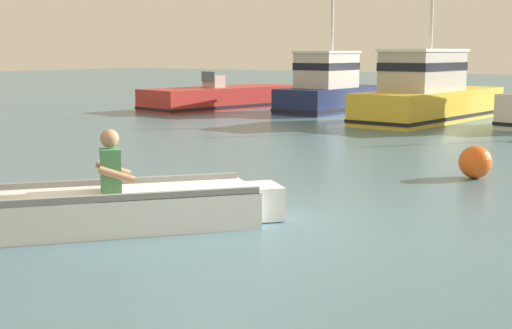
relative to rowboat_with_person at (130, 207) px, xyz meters
The scene contains 6 objects.
ground_plane 1.14m from the rowboat_with_person, 25.77° to the left, with size 120.00×120.00×0.00m, color slate.
rowboat_with_person is the anchor object (origin of this frame).
moored_boat_red 18.06m from the rowboat_with_person, 123.79° to the left, with size 3.27×6.75×1.36m.
moored_boat_navy 17.11m from the rowboat_with_person, 110.90° to the left, with size 2.13×4.87×4.08m.
moored_boat_yellow 14.81m from the rowboat_with_person, 97.92° to the left, with size 2.56×6.65×3.71m.
mooring_buoy 6.13m from the rowboat_with_person, 67.80° to the left, with size 0.54×0.54×0.54m, color #E55919.
Camera 1 is at (5.01, -6.51, 2.09)m, focal length 50.33 mm.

